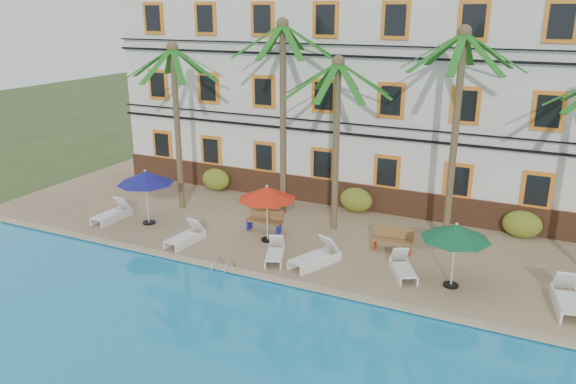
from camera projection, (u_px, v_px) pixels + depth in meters
The scene contains 23 objects.
ground at pixel (286, 276), 19.61m from camera, with size 100.00×100.00×0.00m, color #384C23.
pool_deck at pixel (337, 225), 23.86m from camera, with size 30.00×12.00×0.25m, color tan.
pool_coping at pixel (275, 279), 18.75m from camera, with size 30.00×0.35×0.06m, color tan.
hotel_building at pixel (378, 87), 26.50m from camera, with size 25.40×6.44×10.22m.
palm_a at pixel (176, 103), 24.14m from camera, with size 4.30×4.30×7.35m.
palm_b at pixel (283, 92), 23.35m from camera, with size 4.30×4.30×8.32m.
palm_c at pixel (337, 120), 21.73m from camera, with size 4.30×4.30×6.99m.
palm_d at pixel (457, 110), 19.89m from camera, with size 4.30×4.30×8.14m.
shrub_left at pixel (216, 179), 27.91m from camera, with size 1.50×0.90×1.10m, color #24611B.
shrub_mid at pixel (356, 200), 24.91m from camera, with size 1.50×0.90×1.10m, color #24611B.
shrub_right at pixel (522, 224), 22.10m from camera, with size 1.50×0.90×1.10m, color #24611B.
umbrella_blue at pixel (145, 178), 23.09m from camera, with size 2.35×2.35×2.35m.
umbrella_red at pixel (267, 193), 21.34m from camera, with size 2.28×2.28×2.28m.
umbrella_green at pixel (456, 232), 17.75m from camera, with size 2.22×2.22×2.23m.
lounger_a at pixel (112, 213), 24.03m from camera, with size 0.74×1.90×0.89m.
lounger_b at pixel (186, 236), 21.66m from camera, with size 0.82×1.87×0.86m.
lounger_c at pixel (275, 252), 20.25m from camera, with size 1.15×1.77×0.79m.
lounger_d at pixel (316, 256), 19.79m from camera, with size 1.45×2.13×0.95m.
lounger_e at pixel (403, 267), 19.05m from camera, with size 1.35×1.81×0.82m.
lounger_f at pixel (568, 299), 16.88m from camera, with size 1.05×2.15×0.97m.
bench_left at pixel (265, 220), 22.79m from camera, with size 1.53×0.58×0.93m.
bench_right at pixel (393, 239), 20.89m from camera, with size 1.53×0.57×0.93m.
pool_ladder at pixel (223, 270), 19.47m from camera, with size 0.54×0.74×0.74m.
Camera 1 is at (7.68, -15.98, 8.87)m, focal length 35.00 mm.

